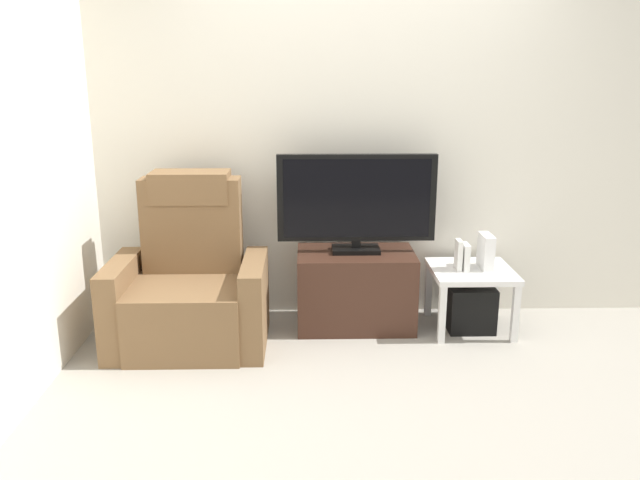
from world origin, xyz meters
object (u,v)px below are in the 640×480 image
at_px(side_table, 471,278).
at_px(game_console, 486,252).
at_px(book_leftmost, 458,255).
at_px(television, 357,201).
at_px(book_middle, 465,257).
at_px(tv_stand, 355,289).
at_px(recliner_armchair, 190,286).
at_px(subwoofer_box, 469,306).

relative_size(side_table, game_console, 2.32).
height_order(book_leftmost, game_console, game_console).
distance_m(television, book_middle, 0.81).
xyz_separation_m(tv_stand, book_middle, (0.72, -0.09, 0.25)).
height_order(recliner_armchair, book_leftmost, recliner_armchair).
distance_m(book_leftmost, book_middle, 0.05).
height_order(recliner_armchair, game_console, recliner_armchair).
height_order(tv_stand, television, television).
bearing_deg(recliner_armchair, television, 19.03).
xyz_separation_m(subwoofer_box, game_console, (0.09, 0.01, 0.39)).
height_order(subwoofer_box, book_leftmost, book_leftmost).
relative_size(book_leftmost, game_console, 0.88).
relative_size(tv_stand, book_middle, 4.42).
distance_m(television, game_console, 0.93).
distance_m(television, side_table, 0.93).
xyz_separation_m(tv_stand, television, (-0.00, 0.02, 0.61)).
distance_m(side_table, game_console, 0.20).
xyz_separation_m(subwoofer_box, book_middle, (-0.05, -0.02, 0.36)).
relative_size(recliner_armchair, book_middle, 6.04).
bearing_deg(television, tv_stand, -90.00).
relative_size(tv_stand, side_table, 1.46).
bearing_deg(recliner_armchair, subwoofer_box, 11.07).
distance_m(book_middle, game_console, 0.15).
distance_m(television, book_leftmost, 0.77).
distance_m(side_table, subwoofer_box, 0.21).
height_order(tv_stand, subwoofer_box, tv_stand).
bearing_deg(book_leftmost, television, 171.03).
bearing_deg(tv_stand, television, 90.00).
bearing_deg(television, book_leftmost, -8.97).
bearing_deg(side_table, tv_stand, 175.01).
relative_size(subwoofer_box, game_console, 1.32).
bearing_deg(book_leftmost, subwoofer_box, 11.31).
relative_size(recliner_armchair, book_leftmost, 5.27).
relative_size(tv_stand, recliner_armchair, 0.73).
relative_size(television, book_leftmost, 5.14).
xyz_separation_m(television, game_console, (0.86, -0.08, -0.33)).
bearing_deg(game_console, subwoofer_box, -173.66).
relative_size(side_table, book_leftmost, 2.64).
bearing_deg(television, recliner_armchair, -167.00).
height_order(book_middle, game_console, game_console).
xyz_separation_m(side_table, subwoofer_box, (-0.00, 0.00, -0.21)).
distance_m(subwoofer_box, game_console, 0.40).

